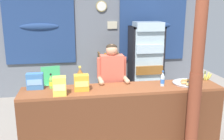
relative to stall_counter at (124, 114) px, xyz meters
The scene contains 16 objects.
ground_plane 1.09m from the stall_counter, 97.36° to the left, with size 8.10×8.10×0.00m, color gray.
back_wall_curtained 2.95m from the stall_counter, 92.11° to the left, with size 5.10×0.22×2.78m.
stall_counter is the anchor object (origin of this frame).
timber_post 1.17m from the stall_counter, 19.01° to the right, with size 0.20×0.18×2.56m.
drink_fridge 2.51m from the stall_counter, 65.77° to the left, with size 0.75×0.65×1.83m.
bottle_shelf_rack 2.43m from the stall_counter, 86.78° to the left, with size 0.48×0.28×1.11m.
plastic_lawn_chair 2.43m from the stall_counter, 119.06° to the left, with size 0.52×0.52×0.86m.
shopkeeper 0.68m from the stall_counter, 99.40° to the left, with size 0.49×0.42×1.57m.
soda_bottle_iced_tea 0.86m from the stall_counter, 153.12° to the left, with size 0.10×0.10×0.31m.
soda_bottle_lime_soda 1.18m from the stall_counter, 166.04° to the left, with size 0.07×0.07×0.22m.
soda_bottle_water 0.79m from the stall_counter, ahead, with size 0.06×0.06×0.24m.
snack_box_biscuit 1.40m from the stall_counter, 168.33° to the left, with size 0.24×0.13×0.24m.
snack_box_instant_noodle 1.05m from the stall_counter, behind, with size 0.18×0.15×0.26m.
snack_box_choco_powder 0.79m from the stall_counter, behind, with size 0.21×0.15×0.23m.
pastry_tray 1.12m from the stall_counter, ahead, with size 0.45×0.45×0.07m.
banana_bunch 1.50m from the stall_counter, 10.88° to the left, with size 0.26×0.06×0.16m.
Camera 1 is at (-0.64, -3.09, 2.15)m, focal length 40.70 mm.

